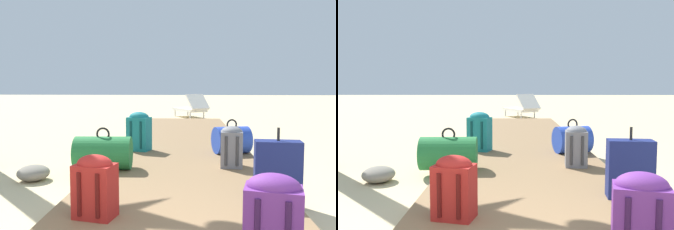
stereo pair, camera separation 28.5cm
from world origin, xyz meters
TOP-DOWN VIEW (x-y plane):
  - ground_plane at (0.00, 3.78)m, footprint 60.00×60.00m
  - boardwalk at (0.00, 4.72)m, footprint 2.04×9.44m
  - backpack_purple at (0.59, 0.99)m, footprint 0.38×0.31m
  - backpack_red at (-0.62, 1.52)m, footprint 0.34×0.28m
  - duffel_bag_blue at (0.73, 4.15)m, footprint 0.59×0.52m
  - duffel_bag_green at (-0.92, 3.07)m, footprint 0.68×0.41m
  - backpack_teal at (-0.66, 4.30)m, footprint 0.38×0.33m
  - suitcase_navy at (0.88, 2.04)m, footprint 0.42×0.22m
  - backpack_grey at (0.62, 3.27)m, footprint 0.29×0.30m
  - lounge_chair at (0.19, 10.46)m, footprint 1.23×1.66m
  - rock_left_far at (-1.45, 4.45)m, footprint 0.22×0.25m
  - rock_left_near at (-1.67, 2.81)m, footprint 0.48×0.49m

SIDE VIEW (x-z plane):
  - ground_plane at x=0.00m, z-range 0.00..0.00m
  - boardwalk at x=0.00m, z-range 0.00..0.08m
  - rock_left_far at x=-1.45m, z-range 0.00..0.16m
  - rock_left_near at x=-1.67m, z-range 0.00..0.18m
  - duffel_bag_green at x=-0.92m, z-range 0.03..0.53m
  - duffel_bag_blue at x=0.73m, z-range 0.03..0.53m
  - lounge_chair at x=0.19m, z-range -0.06..0.72m
  - backpack_red at x=-0.62m, z-range 0.09..0.58m
  - backpack_purple at x=0.59m, z-range 0.09..0.59m
  - suitcase_navy at x=0.88m, z-range 0.02..0.66m
  - backpack_grey at x=0.62m, z-range 0.09..0.60m
  - backpack_teal at x=-0.66m, z-range 0.10..0.69m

